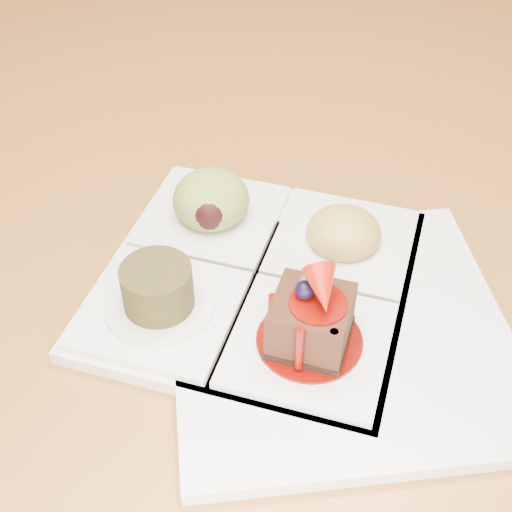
{
  "coord_description": "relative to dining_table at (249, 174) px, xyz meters",
  "views": [
    {
      "loc": [
        0.01,
        -0.66,
        1.17
      ],
      "look_at": [
        0.01,
        -0.25,
        0.79
      ],
      "focal_mm": 50.0,
      "sensor_mm": 36.0,
      "label": 1
    }
  ],
  "objects": [
    {
      "name": "second_plate",
      "position": [
        0.07,
        -0.3,
        0.07
      ],
      "size": [
        0.28,
        0.28,
        0.01
      ],
      "primitive_type": "cube",
      "rotation": [
        0.0,
        0.0,
        0.13
      ],
      "color": "silver",
      "rests_on": "dining_table"
    },
    {
      "name": "sampler_plate",
      "position": [
        0.01,
        -0.24,
        0.09
      ],
      "size": [
        0.3,
        0.3,
        0.1
      ],
      "rotation": [
        0.0,
        0.0,
        -0.29
      ],
      "color": "silver",
      "rests_on": "dining_table"
    },
    {
      "name": "ground",
      "position": [
        0.0,
        0.0,
        -0.68
      ],
      "size": [
        6.0,
        6.0,
        0.0
      ],
      "primitive_type": "plane",
      "color": "#572A18"
    },
    {
      "name": "dining_table",
      "position": [
        0.0,
        0.0,
        0.0
      ],
      "size": [
        1.0,
        1.8,
        0.75
      ],
      "color": "#966026",
      "rests_on": "ground"
    }
  ]
}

